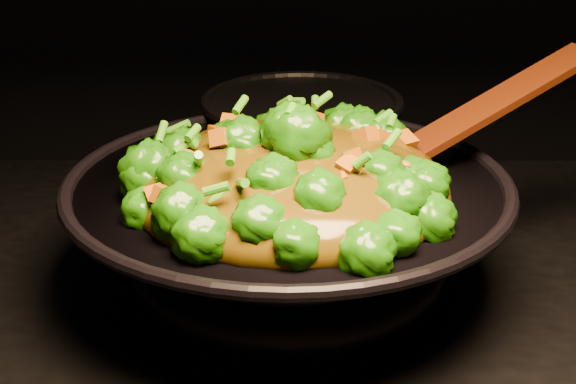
# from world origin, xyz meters

# --- Properties ---
(wok) EXTENTS (0.52, 0.52, 0.12)m
(wok) POSITION_xyz_m (-0.05, 0.10, 0.96)
(wok) COLOR black
(wok) RESTS_ON stovetop
(stir_fry) EXTENTS (0.36, 0.36, 0.10)m
(stir_fry) POSITION_xyz_m (-0.04, 0.07, 1.07)
(stir_fry) COLOR #206E07
(stir_fry) RESTS_ON wok
(spatula) EXTENTS (0.26, 0.14, 0.11)m
(spatula) POSITION_xyz_m (0.14, 0.15, 1.06)
(spatula) COLOR #3B1806
(spatula) RESTS_ON wok
(back_pot) EXTENTS (0.31, 0.31, 0.13)m
(back_pot) POSITION_xyz_m (-0.03, 0.32, 0.97)
(back_pot) COLOR black
(back_pot) RESTS_ON stovetop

